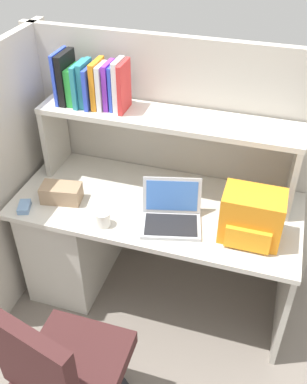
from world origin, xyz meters
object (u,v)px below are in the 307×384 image
at_px(laptop, 171,214).
at_px(office_chair, 69,381).
at_px(computer_mouse, 24,207).
at_px(paper_cup, 103,219).
at_px(tissue_box, 61,193).
at_px(backpack, 252,217).

distance_m(laptop, office_chair, 0.94).
relative_size(computer_mouse, paper_cup, 1.27).
height_order(computer_mouse, office_chair, office_chair).
bearing_deg(office_chair, paper_cup, -67.88).
bearing_deg(tissue_box, laptop, -9.27).
height_order(computer_mouse, paper_cup, paper_cup).
xyz_separation_m(backpack, computer_mouse, (-1.21, -0.14, -0.11)).
xyz_separation_m(backpack, paper_cup, (-0.74, -0.13, -0.09)).
height_order(backpack, tissue_box, backpack).
xyz_separation_m(backpack, tissue_box, (-1.05, -0.01, -0.08)).
height_order(backpack, office_chair, backpack).
relative_size(laptop, paper_cup, 4.42).
relative_size(paper_cup, tissue_box, 0.37).
bearing_deg(laptop, backpack, 0.13).
bearing_deg(backpack, office_chair, -128.62).
xyz_separation_m(laptop, tissue_box, (-0.64, -0.00, -0.00)).
relative_size(laptop, office_chair, 0.39).
height_order(backpack, computer_mouse, backpack).
bearing_deg(laptop, computer_mouse, -170.08).
bearing_deg(tissue_box, paper_cup, -32.62).
height_order(laptop, paper_cup, laptop).
xyz_separation_m(laptop, paper_cup, (-0.33, -0.13, -0.01)).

